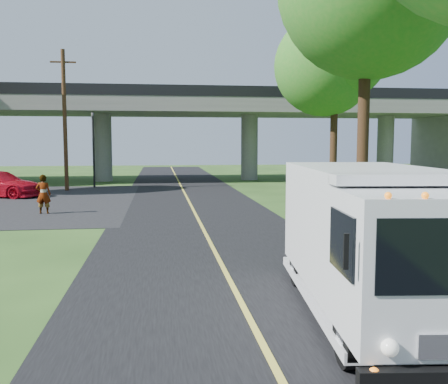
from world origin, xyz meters
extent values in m
plane|color=#264418|center=(0.00, 0.00, 0.00)|extent=(120.00, 120.00, 0.00)
cube|color=black|center=(0.00, 10.00, 0.01)|extent=(7.00, 90.00, 0.02)
cube|color=gold|center=(0.00, 10.00, 0.03)|extent=(0.12, 90.00, 0.01)
cube|color=slate|center=(0.00, 32.00, 6.00)|extent=(50.00, 9.00, 1.20)
cube|color=black|center=(0.00, 27.60, 6.90)|extent=(50.00, 0.25, 0.80)
cube|color=black|center=(0.00, 36.40, 6.90)|extent=(50.00, 0.25, 0.80)
cylinder|color=slate|center=(-6.00, 32.00, 2.70)|extent=(1.40, 1.40, 5.40)
cylinder|color=slate|center=(6.00, 32.00, 2.70)|extent=(1.40, 1.40, 5.40)
cylinder|color=slate|center=(18.00, 32.00, 2.70)|extent=(1.40, 1.40, 5.40)
cylinder|color=black|center=(-6.00, 26.00, 2.60)|extent=(0.14, 0.14, 5.20)
imported|color=black|center=(-6.00, 26.00, 4.60)|extent=(0.18, 0.22, 1.10)
cylinder|color=#472D19|center=(-7.50, 24.00, 4.50)|extent=(0.26, 0.26, 9.00)
cube|color=#472D19|center=(-7.50, 24.00, 8.20)|extent=(1.60, 0.10, 0.10)
cylinder|color=#382314|center=(6.20, 9.00, 3.85)|extent=(0.44, 0.44, 7.70)
cylinder|color=#382314|center=(9.00, 20.00, 3.32)|extent=(0.44, 0.44, 6.65)
sphere|color=#226F1D|center=(9.00, 20.00, 8.20)|extent=(5.58, 5.58, 5.58)
sphere|color=#226F1D|center=(9.50, 19.60, 8.50)|extent=(4.96, 4.96, 4.96)
cube|color=silver|center=(2.29, -0.27, 1.59)|extent=(2.71, 4.40, 2.14)
cube|color=silver|center=(1.98, -3.21, 1.50)|extent=(2.45, 1.94, 1.95)
cube|color=silver|center=(2.25, -0.65, 0.29)|extent=(2.84, 5.73, 0.17)
cylinder|color=black|center=(1.04, -2.92, 0.43)|extent=(0.35, 0.88, 0.86)
cylinder|color=black|center=(1.45, 1.06, 0.43)|extent=(0.35, 0.88, 0.86)
cylinder|color=black|center=(3.38, 0.86, 0.43)|extent=(0.35, 0.88, 0.86)
imported|color=gray|center=(-6.56, 13.15, 0.87)|extent=(0.65, 0.44, 1.74)
camera|label=1|loc=(-1.55, -9.30, 3.12)|focal=40.00mm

